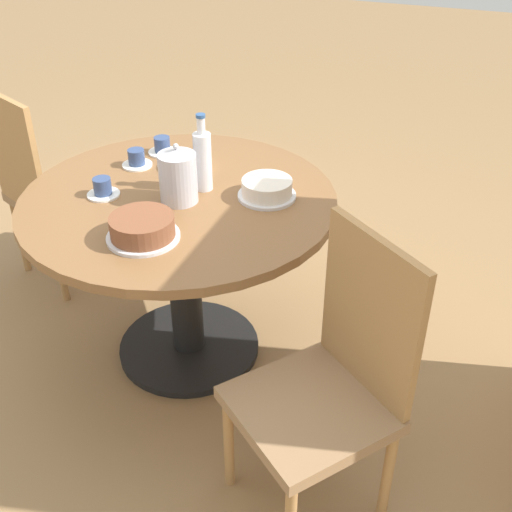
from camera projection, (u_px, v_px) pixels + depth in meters
ground_plane at (190, 348)px, 2.75m from camera, size 14.00×14.00×0.00m
dining_table at (181, 238)px, 2.44m from camera, size 1.16×1.16×0.74m
chair_a at (49, 187)px, 2.94m from camera, size 0.55×0.55×0.96m
chair_b at (330, 383)px, 1.89m from camera, size 0.59×0.59×0.96m
coffee_pot at (178, 176)px, 2.26m from camera, size 0.14×0.14×0.22m
water_bottle at (203, 159)px, 2.33m from camera, size 0.07×0.07×0.29m
cake_main at (142, 228)px, 2.08m from camera, size 0.24×0.24×0.08m
cake_second at (267, 189)px, 2.32m from camera, size 0.21×0.21×0.07m
cup_a at (103, 189)px, 2.34m from camera, size 0.12×0.12×0.07m
cup_b at (137, 159)px, 2.55m from camera, size 0.12×0.12×0.07m
cup_c at (162, 147)px, 2.65m from camera, size 0.12×0.12×0.07m
plate_stack at (188, 164)px, 2.54m from camera, size 0.19×0.19×0.03m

